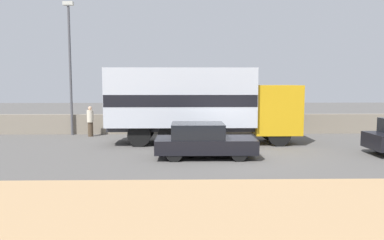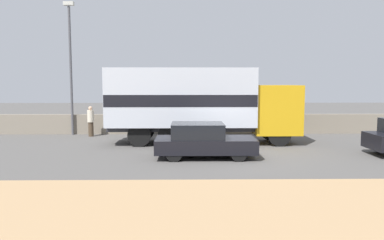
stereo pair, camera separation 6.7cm
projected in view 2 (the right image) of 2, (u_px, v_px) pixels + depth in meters
ground_plane at (223, 156)px, 15.35m from camera, size 80.00×80.00×0.00m
dirt_shoulder_foreground at (256, 221)px, 8.08m from camera, size 60.00×6.79×0.04m
stone_wall_backdrop at (212, 124)px, 21.96m from camera, size 60.00×0.35×1.14m
street_lamp at (70, 59)px, 21.12m from camera, size 0.56×0.28×7.48m
box_truck at (196, 101)px, 18.31m from camera, size 9.29×2.58×3.67m
car_hatchback at (203, 140)px, 14.94m from camera, size 3.98×1.81×1.39m
pedestrian at (91, 121)px, 20.80m from camera, size 0.37×0.37×1.68m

